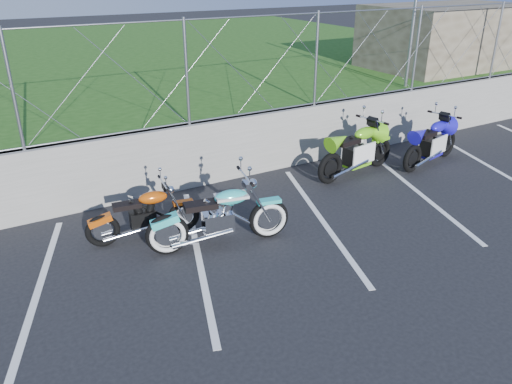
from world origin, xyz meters
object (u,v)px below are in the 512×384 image
cruiser_turquoise (221,219)px  naked_orange (145,216)px  sportbike_blue (432,144)px  sportbike_green (357,152)px

cruiser_turquoise → naked_orange: size_ratio=1.24×
cruiser_turquoise → sportbike_blue: (5.76, 0.91, 0.01)m
cruiser_turquoise → sportbike_green: bearing=29.3°
sportbike_green → sportbike_blue: bearing=-19.0°
cruiser_turquoise → sportbike_blue: cruiser_turquoise is taller
cruiser_turquoise → sportbike_green: size_ratio=1.04×
sportbike_green → sportbike_blue: 1.91m
naked_orange → sportbike_blue: size_ratio=0.90×
naked_orange → sportbike_blue: (6.73, 0.09, 0.07)m
cruiser_turquoise → sportbike_green: 4.08m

